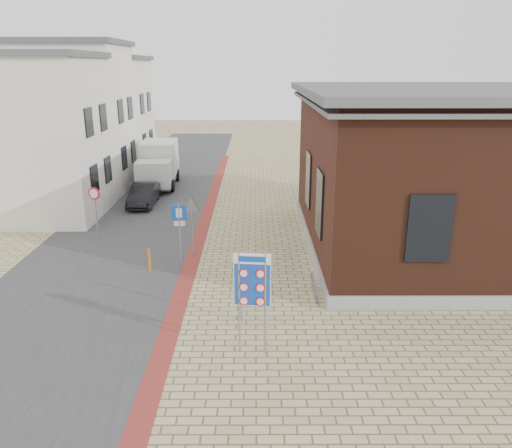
# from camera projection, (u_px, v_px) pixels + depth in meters

# --- Properties ---
(ground) EXTENTS (120.00, 120.00, 0.00)m
(ground) POSITION_uv_depth(u_px,v_px,m) (236.00, 325.00, 15.38)
(ground) COLOR tan
(ground) RESTS_ON ground
(road_strip) EXTENTS (7.00, 60.00, 0.02)m
(road_strip) POSITION_uv_depth(u_px,v_px,m) (153.00, 200.00, 29.65)
(road_strip) COLOR #38383A
(road_strip) RESTS_ON ground
(curb_strip) EXTENTS (0.60, 40.00, 0.02)m
(curb_strip) POSITION_uv_depth(u_px,v_px,m) (203.00, 225.00, 24.90)
(curb_strip) COLOR maroon
(curb_strip) RESTS_ON ground
(brick_building) EXTENTS (13.00, 13.00, 6.80)m
(brick_building) POSITION_uv_depth(u_px,v_px,m) (454.00, 169.00, 21.01)
(brick_building) COLOR gray
(brick_building) RESTS_ON ground
(townhouse_near) EXTENTS (7.40, 6.40, 8.30)m
(townhouse_near) POSITION_uv_depth(u_px,v_px,m) (29.00, 136.00, 25.52)
(townhouse_near) COLOR silver
(townhouse_near) RESTS_ON ground
(townhouse_mid) EXTENTS (7.40, 6.40, 9.10)m
(townhouse_mid) POSITION_uv_depth(u_px,v_px,m) (70.00, 117.00, 31.11)
(townhouse_mid) COLOR silver
(townhouse_mid) RESTS_ON ground
(townhouse_far) EXTENTS (7.40, 6.40, 8.30)m
(townhouse_far) POSITION_uv_depth(u_px,v_px,m) (99.00, 114.00, 36.95)
(townhouse_far) COLOR silver
(townhouse_far) RESTS_ON ground
(bike_rack) EXTENTS (0.08, 1.80, 0.60)m
(bike_rack) POSITION_uv_depth(u_px,v_px,m) (314.00, 287.00, 17.40)
(bike_rack) COLOR slate
(bike_rack) RESTS_ON ground
(sedan) EXTENTS (1.34, 3.75, 1.23)m
(sedan) POSITION_uv_depth(u_px,v_px,m) (144.00, 195.00, 28.37)
(sedan) COLOR black
(sedan) RESTS_ON ground
(box_truck) EXTENTS (2.53, 5.53, 2.84)m
(box_truck) POSITION_uv_depth(u_px,v_px,m) (158.00, 164.00, 32.63)
(box_truck) COLOR slate
(box_truck) RESTS_ON ground
(border_sign) EXTENTS (1.00, 0.16, 2.94)m
(border_sign) POSITION_uv_depth(u_px,v_px,m) (252.00, 282.00, 13.31)
(border_sign) COLOR gray
(border_sign) RESTS_ON ground
(essen_sign) EXTENTS (0.58, 0.28, 2.29)m
(essen_sign) POSITION_uv_depth(u_px,v_px,m) (241.00, 276.00, 15.21)
(essen_sign) COLOR gray
(essen_sign) RESTS_ON ground
(parking_sign) EXTENTS (0.59, 0.11, 2.66)m
(parking_sign) POSITION_uv_depth(u_px,v_px,m) (180.00, 224.00, 19.11)
(parking_sign) COLOR gray
(parking_sign) RESTS_ON ground
(yield_sign) EXTENTS (0.85, 0.37, 2.50)m
(yield_sign) POSITION_uv_depth(u_px,v_px,m) (192.00, 212.00, 20.42)
(yield_sign) COLOR gray
(yield_sign) RESTS_ON ground
(speed_sign) EXTENTS (0.56, 0.18, 2.45)m
(speed_sign) POSITION_uv_depth(u_px,v_px,m) (95.00, 204.00, 22.48)
(speed_sign) COLOR gray
(speed_sign) RESTS_ON ground
(bollard) EXTENTS (0.11, 0.11, 0.94)m
(bollard) POSITION_uv_depth(u_px,v_px,m) (149.00, 260.00, 19.19)
(bollard) COLOR orange
(bollard) RESTS_ON ground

